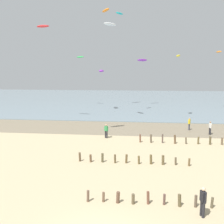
% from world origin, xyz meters
% --- Properties ---
extents(wet_sand_strip, '(120.00, 8.93, 0.01)m').
position_xyz_m(wet_sand_strip, '(0.00, 25.11, 0.00)').
color(wet_sand_strip, '#84755B').
rests_on(wet_sand_strip, ground).
extents(sea, '(160.00, 70.00, 0.10)m').
position_xyz_m(sea, '(0.00, 64.58, 0.05)').
color(sea, gray).
rests_on(sea, ground).
extents(groyne_near, '(9.27, 0.33, 0.80)m').
position_xyz_m(groyne_near, '(3.55, 4.12, 0.35)').
color(groyne_near, brown).
rests_on(groyne_near, ground).
extents(groyne_mid, '(9.64, 0.34, 0.83)m').
position_xyz_m(groyne_mid, '(1.17, 11.01, 0.38)').
color(groyne_mid, brown).
rests_on(groyne_mid, ground).
extents(person_nearest_camera, '(0.30, 0.55, 1.71)m').
position_xyz_m(person_nearest_camera, '(5.40, 3.14, 0.92)').
color(person_nearest_camera, '#232328').
rests_on(person_nearest_camera, ground).
extents(person_by_waterline, '(0.36, 0.52, 1.71)m').
position_xyz_m(person_by_waterline, '(8.59, 24.90, 0.92)').
color(person_by_waterline, '#4C4C56').
rests_on(person_by_waterline, ground).
extents(person_left_flank, '(0.51, 0.36, 1.71)m').
position_xyz_m(person_left_flank, '(-2.11, 19.36, 0.92)').
color(person_left_flank, '#232328').
rests_on(person_left_flank, ground).
extents(person_trailing_behind, '(0.28, 0.56, 1.71)m').
position_xyz_m(person_trailing_behind, '(10.73, 22.54, 0.92)').
color(person_trailing_behind, '#232328').
rests_on(person_trailing_behind, ground).
extents(kite_aloft_2, '(3.19, 3.36, 0.72)m').
position_xyz_m(kite_aloft_2, '(-4.98, 47.26, 18.18)').
color(kite_aloft_2, white).
extents(kite_aloft_3, '(2.26, 1.78, 0.55)m').
position_xyz_m(kite_aloft_3, '(-11.85, 47.63, 11.26)').
color(kite_aloft_3, green).
extents(kite_aloft_4, '(2.32, 1.22, 0.46)m').
position_xyz_m(kite_aloft_4, '(-13.21, 29.08, 14.82)').
color(kite_aloft_4, red).
extents(kite_aloft_5, '(2.76, 2.45, 0.74)m').
position_xyz_m(kite_aloft_5, '(2.13, 49.84, 10.59)').
color(kite_aloft_5, purple).
extents(kite_aloft_6, '(1.10, 2.21, 0.45)m').
position_xyz_m(kite_aloft_6, '(8.04, 34.29, 10.54)').
color(kite_aloft_6, yellow).
extents(kite_aloft_7, '(1.45, 3.28, 0.52)m').
position_xyz_m(kite_aloft_7, '(-6.05, 41.36, 8.10)').
color(kite_aloft_7, purple).
extents(kite_aloft_10, '(1.85, 2.49, 0.61)m').
position_xyz_m(kite_aloft_10, '(-3.61, 30.28, 17.18)').
color(kite_aloft_10, orange).
extents(kite_aloft_11, '(1.08, 1.99, 0.42)m').
position_xyz_m(kite_aloft_11, '(17.45, 44.71, 11.93)').
color(kite_aloft_11, orange).
extents(kite_aloft_12, '(1.60, 2.13, 0.42)m').
position_xyz_m(kite_aloft_12, '(-2.06, 37.02, 18.15)').
color(kite_aloft_12, '#19B2B7').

